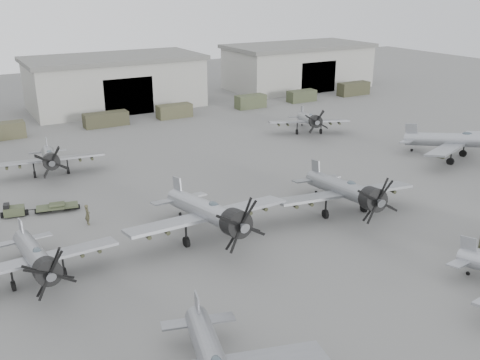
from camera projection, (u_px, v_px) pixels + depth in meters
The scene contains 17 objects.
ground at pixel (361, 256), 41.78m from camera, with size 220.00×220.00×0.00m, color #5A5A58.
hangar_center at pixel (115, 82), 90.80m from camera, with size 29.00×14.80×8.70m.
hangar_right at pixel (298, 66), 108.45m from camera, with size 29.00×14.80×8.70m.
support_truck_2 at pixel (6, 131), 73.18m from camera, with size 4.97×2.20×2.26m, color #45432D.
support_truck_3 at pixel (106, 119), 79.68m from camera, with size 6.54×2.20×2.07m, color #383724.
support_truck_4 at pixel (174, 111), 84.79m from camera, with size 5.54×2.20×2.11m, color #45452D.
support_truck_5 at pixel (251, 102), 91.31m from camera, with size 5.22×2.20×2.24m, color #41482F.
support_truck_6 at pixel (302, 96), 96.33m from camera, with size 5.27×2.20×2.03m, color #3C422B.
support_truck_7 at pixel (354, 89), 101.90m from camera, with size 6.41×2.20×2.45m, color #383824.
aircraft_mid_0 at pixel (37, 258), 37.22m from camera, with size 11.53×10.37×4.62m.
aircraft_mid_1 at pixel (210, 213), 43.39m from camera, with size 14.00×12.59×5.62m.
aircraft_mid_2 at pixel (347, 191), 48.35m from camera, with size 13.50×12.15×5.36m.
aircraft_mid_3 at pixel (461, 141), 63.52m from camera, with size 13.68×12.33×5.50m.
aircraft_far_0 at pixel (50, 157), 58.58m from camera, with size 11.80×10.62×4.69m.
aircraft_far_1 at pixel (310, 120), 75.07m from camera, with size 11.19×10.14×4.57m.
tug_trailer at pixel (31, 209), 49.26m from camera, with size 6.63×2.41×1.31m.
ground_crew at pixel (87, 215), 47.01m from camera, with size 0.69×0.45×1.90m, color #47452E.
Camera 1 is at (-26.58, -27.61, 20.04)m, focal length 40.00 mm.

